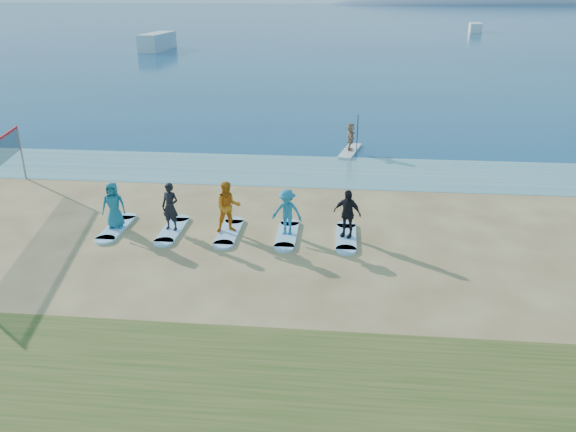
# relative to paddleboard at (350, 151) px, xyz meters

# --- Properties ---
(ground) EXTENTS (600.00, 600.00, 0.00)m
(ground) POSITION_rel_paddleboard_xyz_m (-3.42, -14.03, -0.06)
(ground) COLOR tan
(ground) RESTS_ON ground
(shallow_water) EXTENTS (600.00, 600.00, 0.00)m
(shallow_water) POSITION_rel_paddleboard_xyz_m (-3.42, -3.53, -0.05)
(shallow_water) COLOR teal
(shallow_water) RESTS_ON ground
(ocean) EXTENTS (600.00, 600.00, 0.00)m
(ocean) POSITION_rel_paddleboard_xyz_m (-3.42, 145.97, -0.05)
(ocean) COLOR navy
(ocean) RESTS_ON ground
(island_ridge) EXTENTS (220.00, 56.00, 18.00)m
(island_ridge) POSITION_rel_paddleboard_xyz_m (91.58, 285.97, -0.06)
(island_ridge) COLOR slate
(island_ridge) RESTS_ON ground
(paddleboard) EXTENTS (1.32, 3.08, 0.12)m
(paddleboard) POSITION_rel_paddleboard_xyz_m (0.00, 0.00, 0.00)
(paddleboard) COLOR silver
(paddleboard) RESTS_ON ground
(paddleboarder) EXTENTS (0.46, 1.36, 1.46)m
(paddleboarder) POSITION_rel_paddleboard_xyz_m (0.00, 0.00, 0.79)
(paddleboarder) COLOR tan
(paddleboarder) RESTS_ON paddleboard
(boat_offshore_a) EXTENTS (2.95, 8.88, 2.29)m
(boat_offshore_a) POSITION_rel_paddleboard_xyz_m (-26.71, 50.51, -0.06)
(boat_offshore_a) COLOR silver
(boat_offshore_a) RESTS_ON ground
(boat_offshore_b) EXTENTS (3.01, 6.97, 1.71)m
(boat_offshore_b) POSITION_rel_paddleboard_xyz_m (24.87, 89.84, -0.06)
(boat_offshore_b) COLOR silver
(boat_offshore_b) RESTS_ON ground
(surfboard_0) EXTENTS (0.70, 2.20, 0.09)m
(surfboard_0) POSITION_rel_paddleboard_xyz_m (-8.53, -11.22, -0.01)
(surfboard_0) COLOR #A4D8FF
(surfboard_0) RESTS_ON ground
(student_0) EXTENTS (0.91, 0.67, 1.70)m
(student_0) POSITION_rel_paddleboard_xyz_m (-8.53, -11.22, 0.88)
(student_0) COLOR #1B6B83
(student_0) RESTS_ON surfboard_0
(surfboard_1) EXTENTS (0.70, 2.20, 0.09)m
(surfboard_1) POSITION_rel_paddleboard_xyz_m (-6.45, -11.22, -0.01)
(surfboard_1) COLOR #A4D8FF
(surfboard_1) RESTS_ON ground
(student_1) EXTENTS (0.71, 0.55, 1.74)m
(student_1) POSITION_rel_paddleboard_xyz_m (-6.45, -11.22, 0.90)
(student_1) COLOR black
(student_1) RESTS_ON surfboard_1
(surfboard_2) EXTENTS (0.70, 2.20, 0.09)m
(surfboard_2) POSITION_rel_paddleboard_xyz_m (-4.36, -11.22, -0.01)
(surfboard_2) COLOR #A4D8FF
(surfboard_2) RESTS_ON ground
(student_2) EXTENTS (1.09, 0.96, 1.86)m
(student_2) POSITION_rel_paddleboard_xyz_m (-4.36, -11.22, 0.96)
(student_2) COLOR orange
(student_2) RESTS_ON surfboard_2
(surfboard_3) EXTENTS (0.70, 2.20, 0.09)m
(surfboard_3) POSITION_rel_paddleboard_xyz_m (-2.27, -11.22, -0.01)
(surfboard_3) COLOR #A4D8FF
(surfboard_3) RESTS_ON ground
(student_3) EXTENTS (1.15, 0.77, 1.65)m
(student_3) POSITION_rel_paddleboard_xyz_m (-2.27, -11.22, 0.86)
(student_3) COLOR teal
(student_3) RESTS_ON surfboard_3
(surfboard_4) EXTENTS (0.70, 2.20, 0.09)m
(surfboard_4) POSITION_rel_paddleboard_xyz_m (-0.18, -11.22, -0.01)
(surfboard_4) COLOR #A4D8FF
(surfboard_4) RESTS_ON ground
(student_4) EXTENTS (1.09, 0.76, 1.71)m
(student_4) POSITION_rel_paddleboard_xyz_m (-0.18, -11.22, 0.89)
(student_4) COLOR black
(student_4) RESTS_ON surfboard_4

